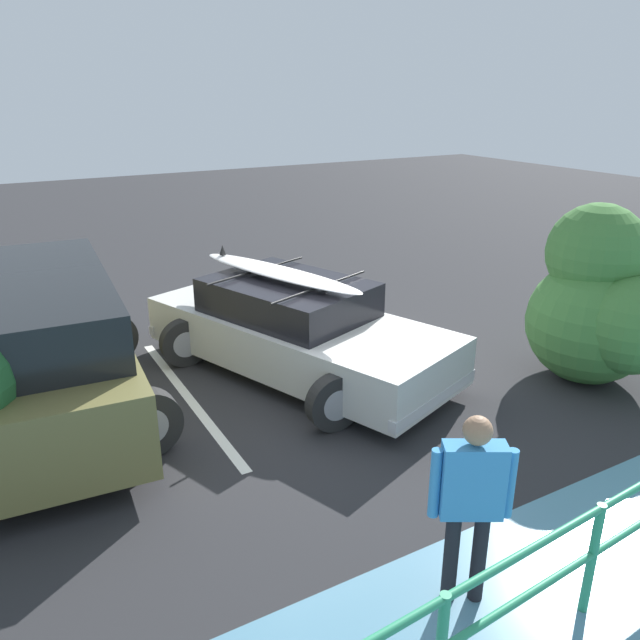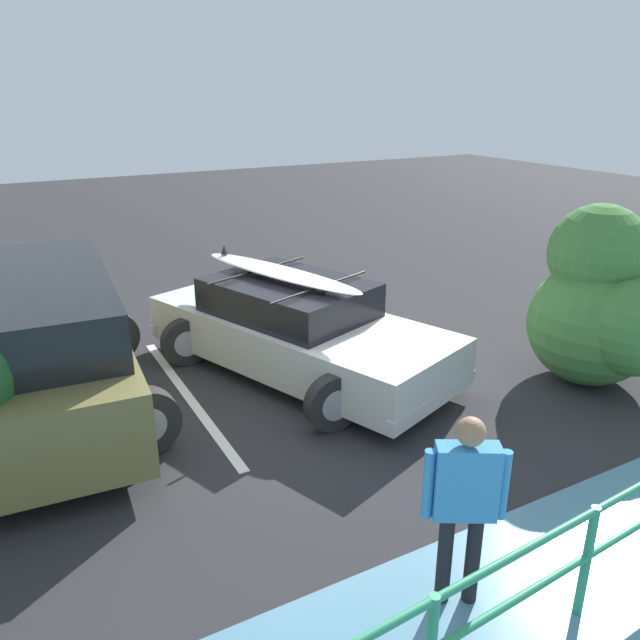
{
  "view_description": "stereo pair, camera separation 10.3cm",
  "coord_description": "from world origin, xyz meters",
  "px_view_note": "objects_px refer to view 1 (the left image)",
  "views": [
    {
      "loc": [
        3.63,
        6.54,
        3.69
      ],
      "look_at": [
        0.04,
        0.17,
        0.95
      ],
      "focal_mm": 35.0,
      "sensor_mm": 36.0,
      "label": 1
    },
    {
      "loc": [
        3.54,
        6.59,
        3.69
      ],
      "look_at": [
        0.04,
        0.17,
        0.95
      ],
      "focal_mm": 35.0,
      "sensor_mm": 36.0,
      "label": 2
    }
  ],
  "objects_px": {
    "person_bystander": "(471,494)",
    "sedan_car": "(296,329)",
    "bush_near_left": "(599,308)",
    "suv_car": "(39,347)"
  },
  "relations": [
    {
      "from": "sedan_car",
      "to": "suv_car",
      "type": "distance_m",
      "value": 3.18
    },
    {
      "from": "suv_car",
      "to": "person_bystander",
      "type": "distance_m",
      "value": 5.17
    },
    {
      "from": "suv_car",
      "to": "bush_near_left",
      "type": "distance_m",
      "value": 6.92
    },
    {
      "from": "suv_car",
      "to": "bush_near_left",
      "type": "height_order",
      "value": "bush_near_left"
    },
    {
      "from": "sedan_car",
      "to": "person_bystander",
      "type": "xyz_separation_m",
      "value": [
        0.79,
        4.28,
        0.33
      ]
    },
    {
      "from": "person_bystander",
      "to": "bush_near_left",
      "type": "distance_m",
      "value": 4.61
    },
    {
      "from": "sedan_car",
      "to": "suv_car",
      "type": "bearing_deg",
      "value": -5.66
    },
    {
      "from": "sedan_car",
      "to": "bush_near_left",
      "type": "bearing_deg",
      "value": 146.8
    },
    {
      "from": "person_bystander",
      "to": "sedan_car",
      "type": "bearing_deg",
      "value": -100.44
    },
    {
      "from": "suv_car",
      "to": "person_bystander",
      "type": "xyz_separation_m",
      "value": [
        -2.37,
        4.59,
        0.05
      ]
    }
  ]
}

